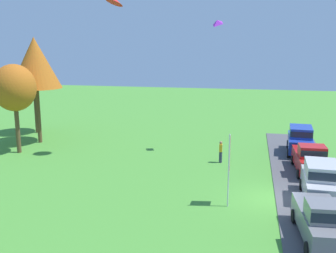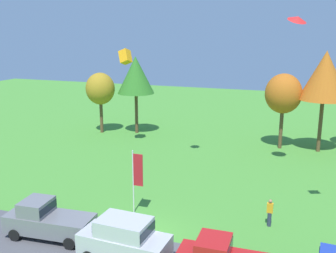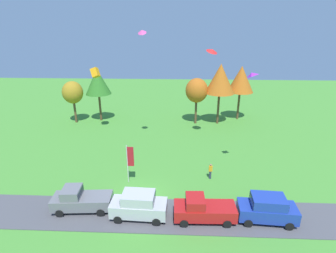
{
  "view_description": "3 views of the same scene",
  "coord_description": "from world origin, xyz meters",
  "px_view_note": "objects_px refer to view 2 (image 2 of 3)",
  "views": [
    {
      "loc": [
        -22.74,
        1.56,
        8.99
      ],
      "look_at": [
        2.14,
        6.89,
        3.69
      ],
      "focal_mm": 42.0,
      "sensor_mm": 36.0,
      "label": 1
    },
    {
      "loc": [
        8.39,
        -18.67,
        11.44
      ],
      "look_at": [
        -0.66,
        6.64,
        4.89
      ],
      "focal_mm": 42.0,
      "sensor_mm": 36.0,
      "label": 2
    },
    {
      "loc": [
        3.5,
        -20.28,
        14.88
      ],
      "look_at": [
        2.4,
        4.53,
        5.47
      ],
      "focal_mm": 28.0,
      "sensor_mm": 36.0,
      "label": 3
    }
  ],
  "objects_px": {
    "car_pickup_far_end": "(47,219)",
    "person_beside_suv": "(270,212)",
    "tree_center_back": "(283,94)",
    "kite_box_high_left": "(125,57)",
    "tree_far_right": "(136,75)",
    "tree_right_of_center": "(325,76)",
    "kite_delta_low_drifter": "(298,19)",
    "car_suv_by_flagpole": "(124,238)",
    "tree_far_left": "(100,89)",
    "flag_banner": "(136,174)"
  },
  "relations": [
    {
      "from": "flag_banner",
      "to": "person_beside_suv",
      "type": "bearing_deg",
      "value": 7.53
    },
    {
      "from": "person_beside_suv",
      "to": "tree_far_right",
      "type": "relative_size",
      "value": 0.2
    },
    {
      "from": "flag_banner",
      "to": "kite_delta_low_drifter",
      "type": "height_order",
      "value": "kite_delta_low_drifter"
    },
    {
      "from": "car_pickup_far_end",
      "to": "tree_right_of_center",
      "type": "distance_m",
      "value": 27.79
    },
    {
      "from": "person_beside_suv",
      "to": "tree_right_of_center",
      "type": "xyz_separation_m",
      "value": [
        2.98,
        17.12,
        6.5
      ]
    },
    {
      "from": "car_pickup_far_end",
      "to": "tree_right_of_center",
      "type": "height_order",
      "value": "tree_right_of_center"
    },
    {
      "from": "car_pickup_far_end",
      "to": "kite_box_high_left",
      "type": "distance_m",
      "value": 19.33
    },
    {
      "from": "tree_far_left",
      "to": "tree_center_back",
      "type": "relative_size",
      "value": 0.92
    },
    {
      "from": "car_pickup_far_end",
      "to": "tree_center_back",
      "type": "xyz_separation_m",
      "value": [
        11.12,
        22.62,
        4.38
      ]
    },
    {
      "from": "car_pickup_far_end",
      "to": "person_beside_suv",
      "type": "height_order",
      "value": "car_pickup_far_end"
    },
    {
      "from": "kite_delta_low_drifter",
      "to": "kite_box_high_left",
      "type": "bearing_deg",
      "value": 168.12
    },
    {
      "from": "tree_far_left",
      "to": "flag_banner",
      "type": "xyz_separation_m",
      "value": [
        12.33,
        -17.65,
        -2.4
      ]
    },
    {
      "from": "car_suv_by_flagpole",
      "to": "tree_far_left",
      "type": "bearing_deg",
      "value": 121.42
    },
    {
      "from": "tree_far_right",
      "to": "flag_banner",
      "type": "bearing_deg",
      "value": -65.86
    },
    {
      "from": "tree_far_right",
      "to": "tree_right_of_center",
      "type": "relative_size",
      "value": 0.9
    },
    {
      "from": "car_pickup_far_end",
      "to": "tree_far_right",
      "type": "bearing_deg",
      "value": 101.88
    },
    {
      "from": "tree_center_back",
      "to": "kite_delta_low_drifter",
      "type": "height_order",
      "value": "kite_delta_low_drifter"
    },
    {
      "from": "flag_banner",
      "to": "kite_delta_low_drifter",
      "type": "distance_m",
      "value": 16.11
    },
    {
      "from": "car_suv_by_flagpole",
      "to": "tree_right_of_center",
      "type": "distance_m",
      "value": 26.02
    },
    {
      "from": "person_beside_suv",
      "to": "tree_far_left",
      "type": "distance_m",
      "value": 26.71
    },
    {
      "from": "tree_far_right",
      "to": "kite_box_high_left",
      "type": "xyz_separation_m",
      "value": [
        1.72,
        -6.09,
        2.45
      ]
    },
    {
      "from": "tree_far_right",
      "to": "kite_delta_low_drifter",
      "type": "bearing_deg",
      "value": -28.59
    },
    {
      "from": "flag_banner",
      "to": "tree_center_back",
      "type": "bearing_deg",
      "value": 67.3
    },
    {
      "from": "tree_far_right",
      "to": "kite_box_high_left",
      "type": "height_order",
      "value": "kite_box_high_left"
    },
    {
      "from": "kite_delta_low_drifter",
      "to": "tree_far_left",
      "type": "bearing_deg",
      "value": 158.92
    },
    {
      "from": "person_beside_suv",
      "to": "car_suv_by_flagpole",
      "type": "bearing_deg",
      "value": -136.07
    },
    {
      "from": "car_pickup_far_end",
      "to": "tree_center_back",
      "type": "relative_size",
      "value": 0.69
    },
    {
      "from": "flag_banner",
      "to": "kite_box_high_left",
      "type": "xyz_separation_m",
      "value": [
        -6.75,
        12.8,
        6.41
      ]
    },
    {
      "from": "tree_far_right",
      "to": "tree_right_of_center",
      "type": "distance_m",
      "value": 19.68
    },
    {
      "from": "tree_center_back",
      "to": "kite_delta_low_drifter",
      "type": "relative_size",
      "value": 5.37
    },
    {
      "from": "tree_far_left",
      "to": "kite_delta_low_drifter",
      "type": "height_order",
      "value": "kite_delta_low_drifter"
    },
    {
      "from": "car_suv_by_flagpole",
      "to": "kite_delta_low_drifter",
      "type": "distance_m",
      "value": 19.73
    },
    {
      "from": "person_beside_suv",
      "to": "tree_right_of_center",
      "type": "height_order",
      "value": "tree_right_of_center"
    },
    {
      "from": "tree_far_right",
      "to": "flag_banner",
      "type": "height_order",
      "value": "tree_far_right"
    },
    {
      "from": "tree_center_back",
      "to": "kite_box_high_left",
      "type": "distance_m",
      "value": 15.69
    },
    {
      "from": "tree_far_left",
      "to": "tree_center_back",
      "type": "xyz_separation_m",
      "value": [
        19.91,
        0.46,
        0.42
      ]
    },
    {
      "from": "tree_center_back",
      "to": "person_beside_suv",
      "type": "bearing_deg",
      "value": -87.89
    },
    {
      "from": "tree_center_back",
      "to": "kite_box_high_left",
      "type": "xyz_separation_m",
      "value": [
        -14.33,
        -5.31,
        3.59
      ]
    },
    {
      "from": "car_suv_by_flagpole",
      "to": "tree_far_right",
      "type": "bearing_deg",
      "value": 112.75
    },
    {
      "from": "tree_far_left",
      "to": "kite_box_high_left",
      "type": "xyz_separation_m",
      "value": [
        5.58,
        -4.85,
        4.01
      ]
    },
    {
      "from": "person_beside_suv",
      "to": "kite_delta_low_drifter",
      "type": "xyz_separation_m",
      "value": [
        0.46,
        8.47,
        11.44
      ]
    },
    {
      "from": "kite_delta_low_drifter",
      "to": "kite_box_high_left",
      "type": "height_order",
      "value": "kite_delta_low_drifter"
    },
    {
      "from": "kite_delta_low_drifter",
      "to": "kite_box_high_left",
      "type": "distance_m",
      "value": 16.08
    },
    {
      "from": "tree_far_right",
      "to": "kite_box_high_left",
      "type": "relative_size",
      "value": 7.25
    },
    {
      "from": "flag_banner",
      "to": "kite_box_high_left",
      "type": "bearing_deg",
      "value": 117.81
    },
    {
      "from": "tree_far_right",
      "to": "tree_far_left",
      "type": "bearing_deg",
      "value": -162.16
    },
    {
      "from": "tree_center_back",
      "to": "tree_right_of_center",
      "type": "bearing_deg",
      "value": 1.53
    },
    {
      "from": "car_suv_by_flagpole",
      "to": "flag_banner",
      "type": "height_order",
      "value": "flag_banner"
    },
    {
      "from": "person_beside_suv",
      "to": "tree_center_back",
      "type": "distance_m",
      "value": 17.65
    },
    {
      "from": "tree_far_right",
      "to": "tree_center_back",
      "type": "xyz_separation_m",
      "value": [
        16.04,
        -0.79,
        -1.14
      ]
    }
  ]
}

